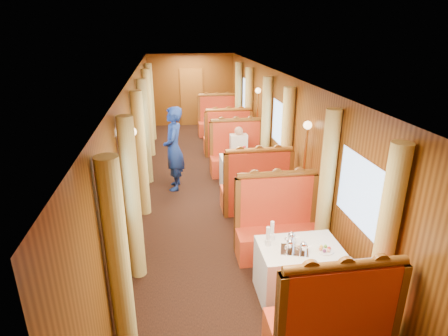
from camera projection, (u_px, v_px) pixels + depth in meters
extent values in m
cube|color=brown|center=(192.00, 97.00, 13.34)|extent=(0.80, 0.04, 2.00)
cube|color=white|center=(298.00, 271.00, 4.92)|extent=(1.05, 0.72, 0.75)
cube|color=red|center=(326.00, 335.00, 4.09)|extent=(1.30, 0.55, 0.45)
cube|color=red|center=(341.00, 303.00, 3.67)|extent=(1.30, 0.12, 0.80)
cylinder|color=brown|center=(346.00, 265.00, 3.51)|extent=(1.23, 0.10, 0.10)
cube|color=red|center=(278.00, 242.00, 5.85)|extent=(1.30, 0.55, 0.45)
cube|color=red|center=(276.00, 200.00, 5.82)|extent=(1.30, 0.12, 0.80)
cylinder|color=brown|center=(277.00, 174.00, 5.67)|extent=(1.23, 0.10, 0.10)
cube|color=white|center=(245.00, 174.00, 8.15)|extent=(1.05, 0.72, 0.75)
cube|color=red|center=(255.00, 199.00, 7.33)|extent=(1.30, 0.55, 0.45)
cube|color=red|center=(258.00, 173.00, 6.90)|extent=(1.30, 0.12, 0.80)
cylinder|color=brown|center=(259.00, 150.00, 6.75)|extent=(1.23, 0.10, 0.10)
cube|color=red|center=(237.00, 165.00, 9.08)|extent=(1.30, 0.55, 0.45)
cube|color=red|center=(236.00, 138.00, 9.06)|extent=(1.30, 0.12, 0.80)
cylinder|color=brown|center=(236.00, 120.00, 8.90)|extent=(1.23, 0.10, 0.10)
cube|color=white|center=(222.00, 132.00, 11.39)|extent=(1.05, 0.72, 0.75)
cube|color=red|center=(227.00, 146.00, 10.56)|extent=(1.30, 0.55, 0.45)
cube|color=red|center=(229.00, 126.00, 10.14)|extent=(1.30, 0.12, 0.80)
cylinder|color=brown|center=(229.00, 110.00, 9.98)|extent=(1.23, 0.10, 0.10)
cube|color=red|center=(218.00, 128.00, 12.32)|extent=(1.30, 0.55, 0.45)
cube|color=red|center=(217.00, 108.00, 12.29)|extent=(1.30, 0.12, 0.80)
cylinder|color=brown|center=(217.00, 95.00, 12.14)|extent=(1.23, 0.10, 0.10)
cube|color=silver|center=(294.00, 250.00, 4.69)|extent=(0.40, 0.35, 0.01)
cylinder|color=white|center=(325.00, 251.00, 4.69)|extent=(0.22, 0.22, 0.01)
cylinder|color=white|center=(268.00, 242.00, 4.80)|extent=(0.08, 0.08, 0.08)
cylinder|color=white|center=(268.00, 233.00, 4.75)|extent=(0.05, 0.05, 0.18)
cylinder|color=white|center=(272.00, 237.00, 4.93)|extent=(0.08, 0.08, 0.08)
cylinder|color=white|center=(272.00, 228.00, 4.89)|extent=(0.05, 0.05, 0.18)
cylinder|color=silver|center=(244.00, 154.00, 8.02)|extent=(0.06, 0.06, 0.14)
cylinder|color=silver|center=(223.00, 117.00, 11.20)|extent=(0.06, 0.06, 0.14)
cylinder|color=#DED172|center=(119.00, 271.00, 3.62)|extent=(0.22, 0.22, 2.35)
cylinder|color=#DED172|center=(132.00, 201.00, 5.06)|extent=(0.22, 0.22, 2.35)
cylinder|color=#DED172|center=(384.00, 248.00, 4.00)|extent=(0.22, 0.22, 2.35)
cylinder|color=#DED172|center=(326.00, 189.00, 5.44)|extent=(0.22, 0.22, 2.35)
cylinder|color=#DED172|center=(141.00, 155.00, 6.85)|extent=(0.22, 0.22, 2.35)
cylinder|color=#DED172|center=(145.00, 133.00, 8.29)|extent=(0.22, 0.22, 2.35)
cylinder|color=#DED172|center=(286.00, 148.00, 7.23)|extent=(0.22, 0.22, 2.35)
cylinder|color=#DED172|center=(266.00, 128.00, 8.67)|extent=(0.22, 0.22, 2.35)
cylinder|color=#DED172|center=(148.00, 114.00, 10.09)|extent=(0.22, 0.22, 2.35)
cylinder|color=#DED172|center=(150.00, 103.00, 11.53)|extent=(0.22, 0.22, 2.35)
cylinder|color=#DED172|center=(249.00, 110.00, 10.47)|extent=(0.22, 0.22, 2.35)
cylinder|color=#DED172|center=(238.00, 100.00, 11.91)|extent=(0.22, 0.22, 2.35)
cylinder|color=#BF8C3F|center=(137.00, 189.00, 6.04)|extent=(0.04, 0.04, 1.85)
sphere|color=#FFD18C|center=(132.00, 132.00, 5.70)|extent=(0.14, 0.14, 0.14)
cylinder|color=#BF8C3F|center=(303.00, 179.00, 6.43)|extent=(0.04, 0.04, 1.85)
sphere|color=#FFD18C|center=(308.00, 125.00, 6.09)|extent=(0.14, 0.14, 0.14)
cylinder|color=#BF8C3F|center=(147.00, 132.00, 9.28)|extent=(0.04, 0.04, 1.85)
sphere|color=#FFD18C|center=(144.00, 93.00, 8.94)|extent=(0.14, 0.14, 0.14)
cylinder|color=#BF8C3F|center=(257.00, 128.00, 9.66)|extent=(0.04, 0.04, 1.85)
sphere|color=#FFD18C|center=(258.00, 91.00, 9.32)|extent=(0.14, 0.14, 0.14)
imported|color=navy|center=(174.00, 149.00, 8.04)|extent=(0.48, 0.69, 1.83)
cube|color=beige|center=(238.00, 146.00, 8.79)|extent=(0.40, 0.24, 0.55)
sphere|color=tan|center=(239.00, 131.00, 8.67)|extent=(0.20, 0.20, 0.20)
cube|color=beige|center=(240.00, 157.00, 8.72)|extent=(0.36, 0.30, 0.14)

